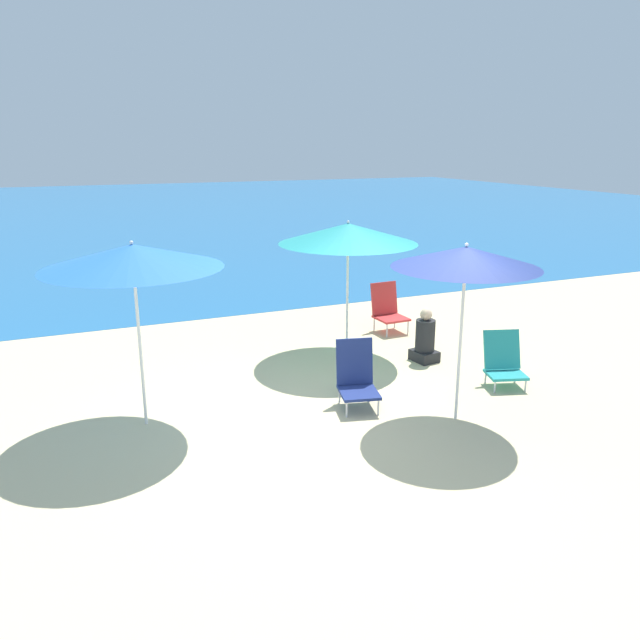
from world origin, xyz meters
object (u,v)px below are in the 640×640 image
beach_chair_teal (504,361)px  person_seated_near (425,340)px  beach_chair_red (388,308)px  beach_umbrella_navy (466,257)px  beach_umbrella_teal (348,234)px  beach_chair_navy (356,376)px  beach_umbrella_blue (133,257)px

beach_chair_teal → person_seated_near: (-0.46, 1.21, -0.00)m
beach_chair_red → beach_umbrella_navy: bearing=-108.5°
beach_umbrella_navy → beach_chair_red: 3.92m
beach_umbrella_teal → beach_umbrella_navy: 2.63m
beach_chair_red → person_seated_near: beach_chair_red is taller
beach_chair_teal → person_seated_near: bearing=128.4°
beach_umbrella_navy → beach_chair_navy: 1.97m
beach_chair_navy → person_seated_near: bearing=46.0°
beach_umbrella_navy → beach_chair_teal: 2.10m
beach_chair_navy → person_seated_near: beach_chair_navy is taller
beach_umbrella_blue → person_seated_near: bearing=8.0°
beach_chair_teal → person_seated_near: person_seated_near is taller
beach_umbrella_blue → beach_umbrella_teal: bearing=22.5°
beach_umbrella_blue → beach_umbrella_teal: 3.48m
beach_chair_teal → beach_chair_navy: (-2.11, 0.17, 0.04)m
beach_umbrella_blue → beach_umbrella_teal: (3.21, 1.33, -0.11)m
beach_umbrella_teal → beach_chair_teal: (1.37, -1.96, -1.52)m
beach_chair_red → beach_chair_navy: bearing=-128.2°
beach_umbrella_navy → person_seated_near: (0.76, 1.87, -1.59)m
beach_umbrella_blue → beach_chair_red: bearing=26.3°
beach_chair_navy → beach_chair_teal: bearing=9.2°
beach_chair_navy → beach_umbrella_navy: bearing=-28.9°
beach_chair_navy → beach_chair_red: bearing=67.8°
beach_chair_navy → beach_umbrella_teal: bearing=81.5°
beach_umbrella_teal → beach_chair_red: 2.05m
beach_umbrella_blue → person_seated_near: beach_umbrella_blue is taller
beach_chair_teal → beach_chair_red: size_ratio=0.88×
beach_chair_red → beach_umbrella_blue: bearing=-155.9°
person_seated_near → beach_umbrella_navy: bearing=-119.9°
beach_umbrella_navy → beach_chair_navy: bearing=137.3°
beach_chair_navy → person_seated_near: (1.65, 1.04, -0.04)m
beach_umbrella_navy → beach_chair_red: beach_umbrella_navy is taller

